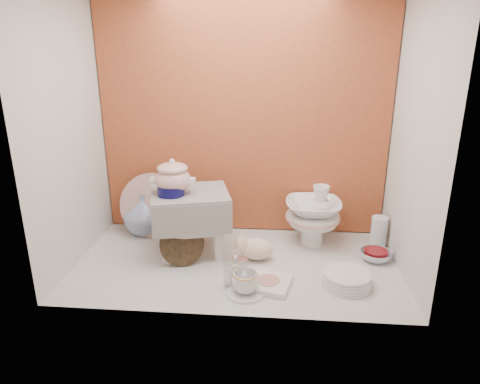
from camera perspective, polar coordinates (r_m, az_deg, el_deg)
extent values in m
plane|color=silver|center=(2.50, -0.50, -9.29)|extent=(1.80, 1.80, 0.00)
cube|color=#A55829|center=(2.73, 0.46, 9.89)|extent=(1.80, 0.06, 1.50)
cube|color=silver|center=(2.49, -21.84, 7.64)|extent=(0.06, 1.00, 1.50)
cube|color=silver|center=(2.33, 22.19, 6.91)|extent=(0.06, 1.00, 1.50)
cylinder|color=#0B0946|center=(2.45, -9.02, 0.24)|extent=(0.18, 0.18, 0.06)
imported|color=white|center=(2.88, -12.52, -2.80)|extent=(0.28, 0.28, 0.27)
cube|color=silver|center=(2.24, -0.61, -10.29)|extent=(0.12, 0.06, 0.17)
ellipsoid|color=beige|center=(2.50, 2.21, -7.41)|extent=(0.27, 0.22, 0.14)
cylinder|color=white|center=(2.22, 0.68, -13.05)|extent=(0.25, 0.25, 0.01)
imported|color=white|center=(2.19, 0.68, -11.74)|extent=(0.17, 0.17, 0.10)
cube|color=white|center=(2.28, 3.72, -11.82)|extent=(0.26, 0.26, 0.03)
cylinder|color=white|center=(2.33, 13.82, -11.02)|extent=(0.33, 0.33, 0.07)
imported|color=silver|center=(2.63, 17.34, -7.95)|extent=(0.20, 0.20, 0.06)
cylinder|color=silver|center=(2.77, 17.71, -5.04)|extent=(0.10, 0.10, 0.19)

